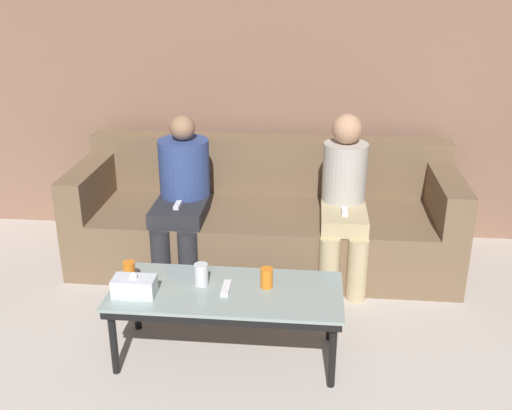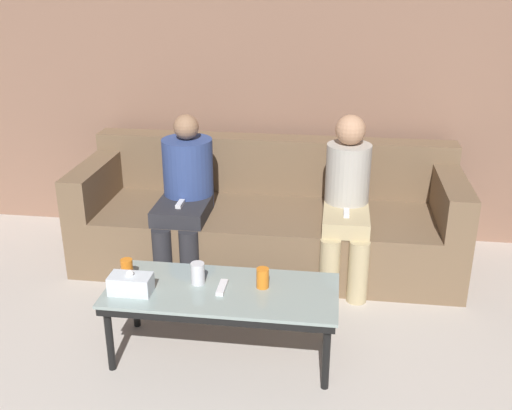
% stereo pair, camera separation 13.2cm
% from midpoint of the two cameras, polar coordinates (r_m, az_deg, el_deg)
% --- Properties ---
extents(wall_back, '(12.00, 0.06, 2.60)m').
position_cam_midpoint_polar(wall_back, '(4.52, 2.91, 12.98)').
color(wall_back, '#8C6651').
rests_on(wall_back, ground_plane).
extents(couch, '(2.64, 0.92, 0.83)m').
position_cam_midpoint_polar(couch, '(4.29, 2.02, -1.41)').
color(couch, brown).
rests_on(couch, ground_plane).
extents(coffee_table, '(1.23, 0.52, 0.41)m').
position_cam_midpoint_polar(coffee_table, '(3.21, -2.05, -8.65)').
color(coffee_table, '#8C9E99').
rests_on(coffee_table, ground_plane).
extents(cup_near_left, '(0.07, 0.07, 0.12)m').
position_cam_midpoint_polar(cup_near_left, '(3.22, -4.40, -6.51)').
color(cup_near_left, silver).
rests_on(cup_near_left, coffee_table).
extents(cup_near_right, '(0.07, 0.07, 0.11)m').
position_cam_midpoint_polar(cup_near_right, '(3.18, 1.83, -6.97)').
color(cup_near_right, orange).
rests_on(cup_near_right, coffee_table).
extents(cup_far_center, '(0.07, 0.07, 0.12)m').
position_cam_midpoint_polar(cup_far_center, '(3.32, -11.07, -6.03)').
color(cup_far_center, orange).
rests_on(cup_far_center, coffee_table).
extents(tissue_box, '(0.22, 0.12, 0.13)m').
position_cam_midpoint_polar(tissue_box, '(3.19, -10.68, -7.40)').
color(tissue_box, silver).
rests_on(tissue_box, coffee_table).
extents(game_remote, '(0.04, 0.15, 0.02)m').
position_cam_midpoint_polar(game_remote, '(3.19, -2.06, -7.86)').
color(game_remote, white).
rests_on(game_remote, coffee_table).
extents(seated_person_left_end, '(0.35, 0.64, 1.08)m').
position_cam_midpoint_polar(seated_person_left_end, '(4.09, -5.83, 1.46)').
color(seated_person_left_end, '#28282D').
rests_on(seated_person_left_end, ground_plane).
extents(seated_person_mid_left, '(0.31, 0.63, 1.11)m').
position_cam_midpoint_polar(seated_person_mid_left, '(3.97, 9.59, 0.68)').
color(seated_person_mid_left, tan).
rests_on(seated_person_mid_left, ground_plane).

